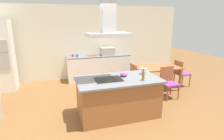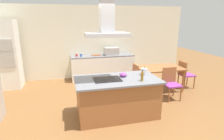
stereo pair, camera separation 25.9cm
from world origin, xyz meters
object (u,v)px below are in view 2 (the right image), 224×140
(cooktop, at_px, (107,79))
(coffee_mug_blue, at_px, (81,55))
(wall_oven_stack, at_px, (7,55))
(range_hood, at_px, (107,24))
(olive_oil_bottle, at_px, (142,76))
(chair_at_right_end, at_px, (185,73))
(countertop_microwave, at_px, (111,51))
(chair_at_left_end, at_px, (132,77))
(dining_table, at_px, (160,70))
(chair_facing_island, at_px, (171,81))
(mixing_bowl, at_px, (123,75))
(coffee_mug_red, at_px, (77,55))
(tea_kettle, at_px, (144,72))
(cutting_board, at_px, (96,55))

(cooktop, relative_size, coffee_mug_blue, 6.67)
(wall_oven_stack, xyz_separation_m, range_hood, (2.67, -2.65, 1.00))
(olive_oil_bottle, distance_m, chair_at_right_end, 2.70)
(countertop_microwave, relative_size, chair_at_left_end, 0.56)
(olive_oil_bottle, bearing_deg, dining_table, 50.39)
(cooktop, distance_m, chair_facing_island, 2.09)
(chair_facing_island, relative_size, range_hood, 0.99)
(olive_oil_bottle, relative_size, coffee_mug_blue, 2.75)
(dining_table, xyz_separation_m, chair_facing_island, (0.00, -0.67, -0.16))
(coffee_mug_blue, bearing_deg, countertop_microwave, 1.34)
(mixing_bowl, xyz_separation_m, coffee_mug_red, (-0.88, 2.76, -0.00))
(olive_oil_bottle, bearing_deg, countertop_microwave, 88.02)
(countertop_microwave, bearing_deg, tea_kettle, -87.36)
(coffee_mug_blue, bearing_deg, chair_at_right_end, -26.81)
(chair_at_left_end, xyz_separation_m, chair_at_right_end, (1.83, 0.00, 0.00))
(mixing_bowl, distance_m, coffee_mug_blue, 2.83)
(cooktop, height_order, mixing_bowl, mixing_bowl)
(olive_oil_bottle, xyz_separation_m, chair_at_left_end, (0.34, 1.52, -0.50))
(chair_at_right_end, xyz_separation_m, chair_facing_island, (-0.92, -0.67, 0.00))
(coffee_mug_blue, xyz_separation_m, chair_facing_island, (2.29, -2.28, -0.44))
(coffee_mug_red, bearing_deg, dining_table, -34.04)
(tea_kettle, xyz_separation_m, mixing_bowl, (-0.54, -0.02, -0.03))
(chair_at_right_end, bearing_deg, olive_oil_bottle, -145.03)
(coffee_mug_red, bearing_deg, wall_oven_stack, -173.76)
(countertop_microwave, relative_size, chair_at_right_end, 0.56)
(mixing_bowl, xyz_separation_m, coffee_mug_blue, (-0.73, 2.73, -0.00))
(mixing_bowl, relative_size, chair_facing_island, 0.19)
(mixing_bowl, distance_m, chair_at_right_end, 2.75)
(chair_at_left_end, bearing_deg, chair_facing_island, -36.01)
(chair_facing_island, bearing_deg, coffee_mug_blue, 135.04)
(coffee_mug_blue, bearing_deg, range_hood, -83.67)
(tea_kettle, bearing_deg, mixing_bowl, -178.19)
(chair_facing_island, bearing_deg, tea_kettle, -157.10)
(mixing_bowl, height_order, range_hood, range_hood)
(olive_oil_bottle, relative_size, coffee_mug_red, 2.75)
(countertop_microwave, xyz_separation_m, chair_facing_island, (1.15, -2.31, -0.53))
(coffee_mug_red, xyz_separation_m, chair_at_right_end, (3.36, -1.65, -0.44))
(tea_kettle, relative_size, countertop_microwave, 0.41)
(cooktop, relative_size, olive_oil_bottle, 2.42)
(cutting_board, height_order, range_hood, range_hood)
(cooktop, relative_size, chair_at_right_end, 0.67)
(coffee_mug_red, bearing_deg, chair_at_right_end, -26.17)
(olive_oil_bottle, relative_size, dining_table, 0.18)
(cutting_board, xyz_separation_m, dining_table, (1.72, -1.69, -0.24))
(olive_oil_bottle, xyz_separation_m, wall_oven_stack, (-3.38, 2.93, 0.10))
(chair_facing_island, bearing_deg, coffee_mug_red, 136.53)
(mixing_bowl, distance_m, coffee_mug_red, 2.90)
(tea_kettle, distance_m, coffee_mug_blue, 3.00)
(tea_kettle, distance_m, chair_at_right_end, 2.28)
(chair_at_left_end, relative_size, chair_facing_island, 1.00)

